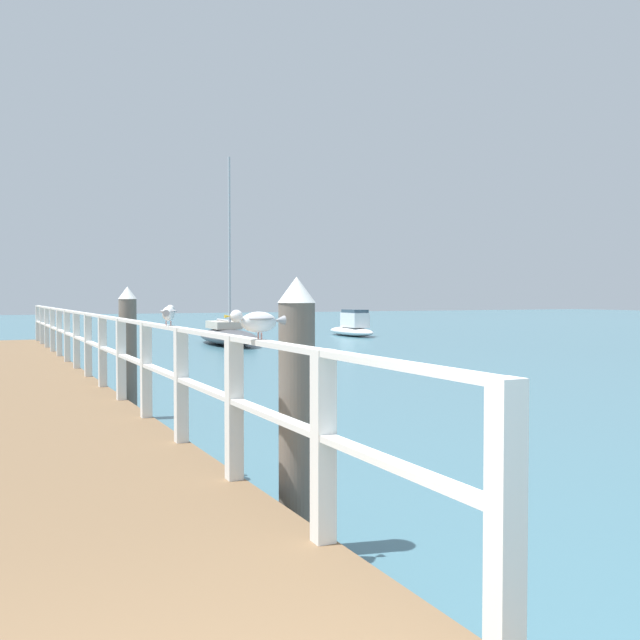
% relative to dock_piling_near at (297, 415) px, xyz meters
% --- Properties ---
extents(pier_deck, '(3.02, 24.57, 0.54)m').
position_rel_dock_piling_near_xyz_m(pier_deck, '(-1.81, 8.58, -0.81)').
color(pier_deck, brown).
rests_on(pier_deck, ground_plane).
extents(pier_railing, '(0.12, 23.09, 1.14)m').
position_rel_dock_piling_near_xyz_m(pier_railing, '(-0.38, 8.58, 0.16)').
color(pier_railing, silver).
rests_on(pier_railing, pier_deck).
extents(dock_piling_near, '(0.29, 0.29, 2.14)m').
position_rel_dock_piling_near_xyz_m(dock_piling_near, '(0.00, 0.00, 0.00)').
color(dock_piling_near, '#6B6056').
rests_on(dock_piling_near, ground_plane).
extents(dock_piling_far, '(0.29, 0.29, 2.14)m').
position_rel_dock_piling_near_xyz_m(dock_piling_far, '(0.00, 6.82, 0.00)').
color(dock_piling_far, '#6B6056').
rests_on(dock_piling_far, ground_plane).
extents(seagull_foreground, '(0.48, 0.20, 0.21)m').
position_rel_dock_piling_near_xyz_m(seagull_foreground, '(-0.39, -0.19, 0.73)').
color(seagull_foreground, white).
rests_on(seagull_foreground, pier_railing).
extents(seagull_background, '(0.24, 0.46, 0.21)m').
position_rel_dock_piling_near_xyz_m(seagull_background, '(-0.38, 2.52, 0.73)').
color(seagull_background, white).
rests_on(seagull_background, pier_railing).
extents(boat_0, '(1.47, 4.25, 1.31)m').
position_rel_dock_piling_near_xyz_m(boat_0, '(14.64, 26.85, -0.65)').
color(boat_0, white).
rests_on(boat_0, ground_plane).
extents(boat_2, '(2.27, 6.14, 7.54)m').
position_rel_dock_piling_near_xyz_m(boat_2, '(7.12, 23.51, -0.69)').
color(boat_2, '#4C4C51').
rests_on(boat_2, ground_plane).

